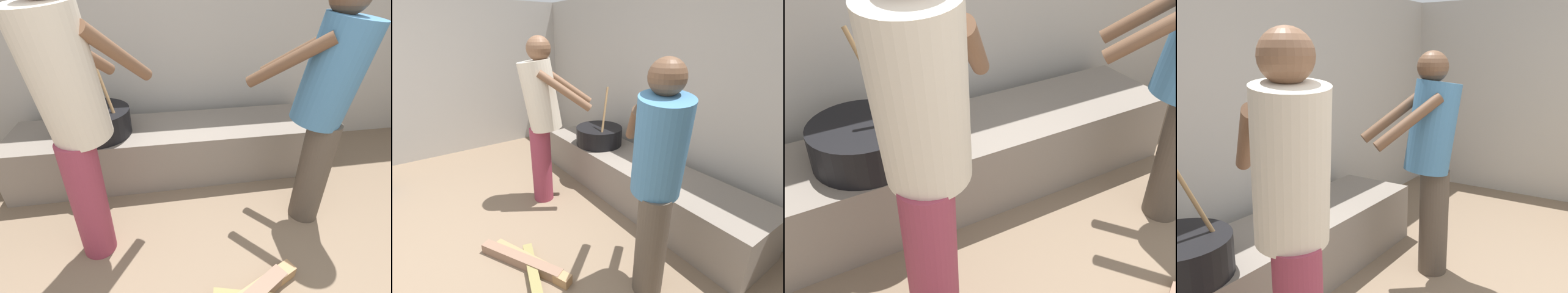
# 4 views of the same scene
# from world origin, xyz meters

# --- Properties ---
(block_enclosure_rear) EXTENTS (5.72, 0.20, 2.06)m
(block_enclosure_rear) POSITION_xyz_m (0.00, 2.60, 1.03)
(block_enclosure_rear) COLOR #ADA8A0
(block_enclosure_rear) RESTS_ON ground_plane
(hearth_ledge) EXTENTS (2.60, 0.60, 0.44)m
(hearth_ledge) POSITION_xyz_m (-0.26, 2.08, 0.22)
(hearth_ledge) COLOR slate
(hearth_ledge) RESTS_ON ground_plane
(cooking_pot_main) EXTENTS (0.52, 0.52, 0.65)m
(cooking_pot_main) POSITION_xyz_m (-0.85, 2.04, 0.54)
(cooking_pot_main) COLOR black
(cooking_pot_main) RESTS_ON hearth_ledge
(cook_in_cream_shirt) EXTENTS (0.65, 0.73, 1.62)m
(cook_in_cream_shirt) POSITION_xyz_m (-0.79, 1.31, 0.93)
(cook_in_cream_shirt) COLOR #8C3347
(cook_in_cream_shirt) RESTS_ON ground_plane
(cook_in_blue_shirt) EXTENTS (0.70, 0.66, 1.54)m
(cook_in_blue_shirt) POSITION_xyz_m (0.60, 1.37, 0.87)
(cook_in_blue_shirt) COLOR #4C4238
(cook_in_blue_shirt) RESTS_ON ground_plane
(firewood_pile) EXTENTS (0.78, 0.44, 0.08)m
(firewood_pile) POSITION_xyz_m (-0.01, 0.74, 0.04)
(firewood_pile) COLOR #9F774E
(firewood_pile) RESTS_ON ground_plane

